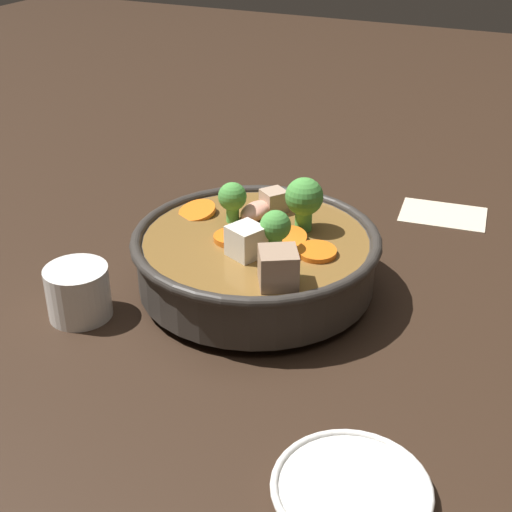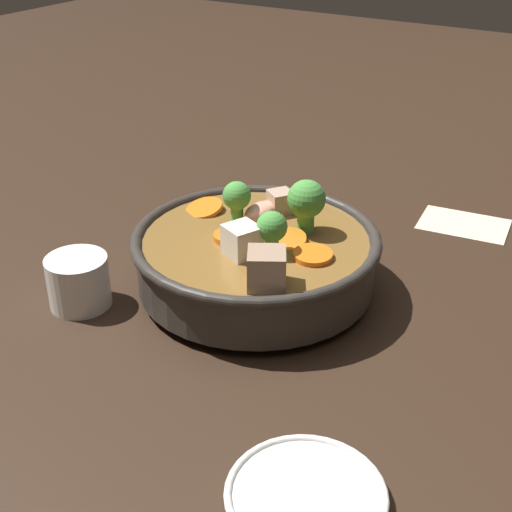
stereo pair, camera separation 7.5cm
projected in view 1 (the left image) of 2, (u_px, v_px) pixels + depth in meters
ground_plane at (256, 290)px, 0.78m from camera, size 3.00×3.00×0.00m
stirfry_bowl at (257, 254)px, 0.75m from camera, size 0.26×0.26×0.12m
side_saucer at (351, 490)px, 0.52m from camera, size 0.12×0.12×0.01m
tea_cup at (78, 292)px, 0.72m from camera, size 0.06×0.06×0.05m
napkin at (443, 214)px, 0.94m from camera, size 0.12×0.09×0.00m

